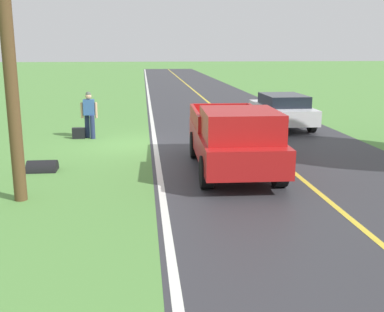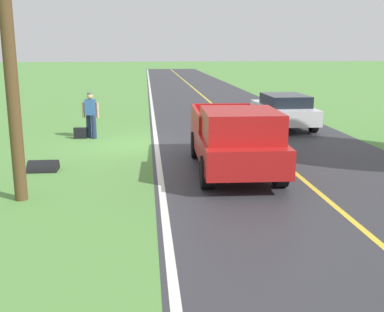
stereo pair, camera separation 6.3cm
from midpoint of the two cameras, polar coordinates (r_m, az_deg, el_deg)
ground_plane at (r=16.72m, az=-7.55°, el=1.43°), size 200.00×200.00×0.00m
road_surface at (r=17.19m, az=7.71°, el=1.75°), size 7.70×120.00×0.00m
lane_edge_line at (r=16.71m, az=-4.61°, el=1.52°), size 0.16×117.60×0.00m
lane_centre_line at (r=17.19m, az=7.71°, el=1.76°), size 0.14×117.60×0.00m
hitchhiker_walking at (r=18.00m, az=-12.48°, el=5.23°), size 0.62×0.51×1.75m
suitcase_carried at (r=18.09m, az=-13.71°, el=2.72°), size 0.46×0.20×0.41m
pickup_truck_passing at (r=12.69m, az=5.02°, el=2.25°), size 2.22×5.46×1.82m
sedan_near_oncoming at (r=20.44m, az=10.81°, el=5.57°), size 1.94×4.40×1.41m
utility_pole_roadside at (r=10.75m, az=-21.81°, el=14.34°), size 0.28×0.28×7.49m
drainage_culvert at (r=13.65m, az=-17.83°, el=-1.73°), size 0.80×0.60×0.60m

